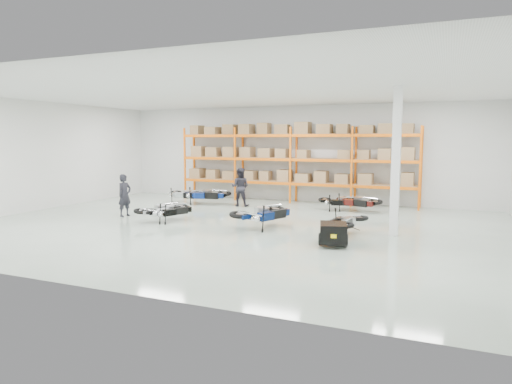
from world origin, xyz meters
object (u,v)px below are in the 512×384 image
at_px(trailer, 333,233).
at_px(person_left, 125,195).
at_px(moto_blue_centre, 263,210).
at_px(moto_black_far_left, 169,207).
at_px(moto_touring_right, 345,218).
at_px(moto_back_c, 341,199).
at_px(person_back, 240,187).
at_px(moto_back_a, 206,192).
at_px(moto_back_b, 186,192).
at_px(moto_back_d, 356,199).
at_px(moto_silver_left, 162,207).

height_order(trailer, person_left, person_left).
relative_size(moto_blue_centre, moto_black_far_left, 1.21).
bearing_deg(person_left, trailer, -90.39).
distance_m(moto_black_far_left, moto_touring_right, 6.31).
bearing_deg(moto_blue_centre, person_left, 22.34).
height_order(moto_back_c, person_back, person_back).
relative_size(trailer, person_left, 0.97).
height_order(moto_back_a, moto_back_b, moto_back_a).
bearing_deg(moto_blue_centre, person_back, -33.05).
height_order(moto_black_far_left, moto_touring_right, moto_touring_right).
bearing_deg(moto_back_d, person_left, 140.47).
relative_size(moto_back_c, moto_back_d, 0.92).
xyz_separation_m(moto_back_d, person_left, (-7.96, -4.56, 0.27)).
distance_m(moto_black_far_left, person_left, 2.24).
height_order(moto_blue_centre, moto_back_b, moto_blue_centre).
distance_m(moto_silver_left, moto_touring_right, 6.60).
distance_m(moto_blue_centre, moto_silver_left, 3.85).
relative_size(moto_back_b, moto_back_c, 1.04).
bearing_deg(moto_blue_centre, moto_back_d, -91.92).
xyz_separation_m(moto_back_b, moto_back_c, (7.10, 0.55, -0.02)).
xyz_separation_m(moto_touring_right, moto_back_b, (-8.29, 4.23, -0.01)).
bearing_deg(moto_blue_centre, moto_black_far_left, 26.51).
xyz_separation_m(moto_silver_left, moto_touring_right, (6.59, 0.16, 0.00)).
distance_m(moto_touring_right, moto_back_d, 4.78).
height_order(moto_touring_right, person_back, person_back).
relative_size(moto_blue_centre, moto_back_b, 1.19).
bearing_deg(moto_black_far_left, moto_back_b, -42.53).
bearing_deg(moto_back_d, person_back, 115.59).
relative_size(moto_black_far_left, person_back, 0.98).
xyz_separation_m(moto_blue_centre, moto_back_b, (-5.54, 4.14, -0.10)).
xyz_separation_m(moto_black_far_left, moto_back_c, (5.12, 4.89, -0.01)).
xyz_separation_m(moto_black_far_left, person_back, (0.75, 4.42, 0.34)).
xyz_separation_m(moto_back_c, moto_back_d, (0.63, -0.03, 0.04)).
xyz_separation_m(moto_silver_left, moto_back_c, (5.41, 4.94, -0.03)).
bearing_deg(moto_back_c, moto_back_b, 82.87).
bearing_deg(person_back, person_left, 45.74).
bearing_deg(moto_silver_left, moto_back_a, -66.71).
relative_size(trailer, moto_back_b, 0.93).
bearing_deg(moto_back_b, moto_touring_right, -115.84).
height_order(moto_blue_centre, person_left, person_left).
relative_size(trailer, person_back, 0.92).
distance_m(moto_blue_centre, person_left, 5.76).
bearing_deg(trailer, moto_silver_left, 152.93).
height_order(moto_touring_right, moto_back_b, moto_touring_right).
bearing_deg(moto_back_d, moto_back_b, 114.46).
bearing_deg(trailer, moto_touring_right, 75.26).
bearing_deg(moto_silver_left, person_left, 4.83).
height_order(moto_touring_right, person_left, person_left).
height_order(moto_blue_centre, moto_touring_right, moto_blue_centre).
bearing_deg(trailer, person_back, 118.49).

